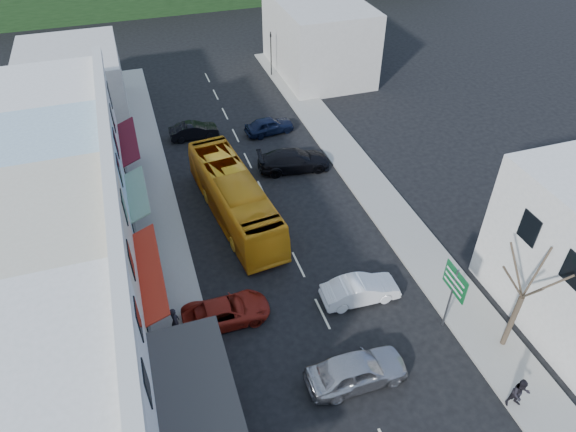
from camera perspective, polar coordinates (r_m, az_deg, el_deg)
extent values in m
plane|color=black|center=(28.38, 3.84, -10.78)|extent=(120.00, 120.00, 0.00)
cube|color=gray|center=(34.37, -14.10, -1.21)|extent=(3.00, 52.00, 0.15)
cube|color=gray|center=(37.48, 9.04, 3.40)|extent=(3.00, 52.00, 0.15)
cube|color=#530F1B|center=(21.77, -12.53, -21.25)|extent=(1.30, 7.65, 0.08)
cube|color=beige|center=(26.97, -24.09, -6.09)|extent=(7.00, 8.00, 8.00)
cube|color=#B12817|center=(27.15, -15.13, -5.90)|extent=(1.30, 6.80, 0.08)
cube|color=#92B0BE|center=(32.44, -23.88, 2.36)|extent=(7.00, 6.00, 8.00)
cube|color=#195926|center=(32.60, -16.46, 2.48)|extent=(1.30, 5.10, 0.08)
cube|color=silver|center=(37.98, -23.75, 7.93)|extent=(7.00, 7.00, 8.00)
cube|color=#530F1B|center=(38.11, -17.35, 8.00)|extent=(1.30, 5.95, 0.08)
cube|color=#B7B2A8|center=(47.77, -22.69, 13.14)|extent=(8.00, 10.00, 6.00)
cube|color=#B7B2A8|center=(53.43, 3.39, 19.19)|extent=(8.00, 12.00, 7.00)
imported|color=orange|center=(33.54, -5.98, 2.02)|extent=(3.80, 11.81, 3.10)
imported|color=#A7A6AB|center=(25.48, 7.63, -16.79)|extent=(4.41, 1.82, 1.40)
imported|color=white|center=(28.78, 8.04, -8.16)|extent=(4.47, 1.97, 1.40)
imported|color=maroon|center=(27.72, -6.88, -10.41)|extent=(4.61, 1.92, 1.40)
imported|color=black|center=(38.49, 0.65, 6.13)|extent=(4.70, 2.39, 1.40)
imported|color=black|center=(43.14, -2.09, 10.03)|extent=(4.58, 2.29, 1.40)
imported|color=black|center=(43.15, -10.43, 9.39)|extent=(4.42, 1.85, 1.40)
imported|color=black|center=(27.25, -12.40, -11.48)|extent=(0.41, 0.60, 1.70)
imported|color=black|center=(26.41, 24.34, -17.58)|extent=(0.79, 0.60, 1.70)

